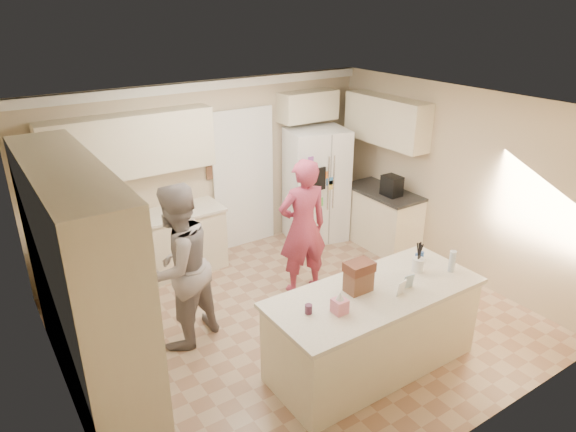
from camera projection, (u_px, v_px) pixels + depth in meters
floor at (297, 322)px, 6.27m from camera, size 5.20×4.60×0.02m
ceiling at (299, 107)px, 5.24m from camera, size 5.20×4.60×0.02m
wall_back at (209, 171)px, 7.53m from camera, size 5.20×0.02×2.60m
wall_front at (466, 325)px, 3.99m from camera, size 5.20×0.02×2.60m
wall_left at (50, 292)px, 4.43m from camera, size 0.02×4.60×2.60m
wall_right at (453, 182)px, 7.09m from camera, size 0.02×4.60×2.60m
crown_back at (205, 86)px, 7.01m from camera, size 5.20×0.08×0.12m
pantry_bank at (83, 284)px, 4.79m from camera, size 0.60×2.60×2.35m
back_base_cab at (146, 251)px, 7.04m from camera, size 2.20×0.60×0.88m
back_countertop at (142, 220)px, 6.86m from camera, size 2.24×0.63×0.04m
back_upper_cab at (130, 145)px, 6.57m from camera, size 2.20×0.35×0.80m
doorway_opening at (243, 181)px, 7.88m from camera, size 0.90×0.06×2.10m
doorway_casing at (244, 181)px, 7.86m from camera, size 1.02×0.03×2.22m
wall_frame_upper at (210, 155)px, 7.41m from camera, size 0.15×0.02×0.20m
wall_frame_lower at (211, 172)px, 7.52m from camera, size 0.15×0.02×0.20m
refrigerator at (316, 185)px, 8.13m from camera, size 1.03×0.88×1.80m
fridge_seam at (330, 192)px, 7.85m from camera, size 0.02×0.02×1.78m
fridge_dispenser at (319, 179)px, 7.64m from camera, size 0.22×0.03×0.35m
fridge_handle_l at (328, 183)px, 7.76m from camera, size 0.02×0.02×0.85m
fridge_handle_r at (333, 182)px, 7.81m from camera, size 0.02×0.02×0.85m
over_fridge_cab at (308, 106)px, 7.91m from camera, size 0.95×0.35×0.45m
right_base_cab at (382, 219)px, 8.03m from camera, size 0.60×1.20×0.88m
right_countertop at (384, 192)px, 7.85m from camera, size 0.63×1.24×0.04m
right_upper_cab at (386, 121)px, 7.66m from camera, size 0.35×1.50×0.70m
coffee_maker at (392, 186)px, 7.61m from camera, size 0.22×0.28×0.30m
island_base at (373, 331)px, 5.36m from camera, size 2.20×0.90×0.88m
island_top at (376, 293)px, 5.18m from camera, size 2.28×0.96×0.05m
utensil_crock at (418, 265)px, 5.51m from camera, size 0.13×0.13×0.15m
tissue_box at (340, 306)px, 4.78m from camera, size 0.13×0.13×0.14m
tissue_plume at (340, 296)px, 4.74m from camera, size 0.08×0.08×0.08m
dollhouse_body at (358, 281)px, 5.12m from camera, size 0.26×0.18×0.22m
dollhouse_roof at (359, 267)px, 5.06m from camera, size 0.28×0.20×0.10m
jam_jar at (308, 309)px, 4.78m from camera, size 0.07×0.07×0.09m
greeting_card_a at (401, 288)px, 5.06m from camera, size 0.12×0.06×0.16m
greeting_card_b at (409, 282)px, 5.17m from camera, size 0.12×0.05×0.16m
water_bottle at (452, 261)px, 5.49m from camera, size 0.07×0.07×0.24m
shaker_salt at (417, 257)px, 5.73m from camera, size 0.05×0.05×0.09m
shaker_pepper at (422, 255)px, 5.77m from camera, size 0.05×0.05×0.09m
teen_boy at (178, 267)px, 5.56m from camera, size 1.13×1.02×1.90m
teen_girl at (303, 227)px, 6.60m from camera, size 0.73×0.54×1.84m
fridge_magnets at (330, 192)px, 7.85m from camera, size 0.76×0.02×1.44m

